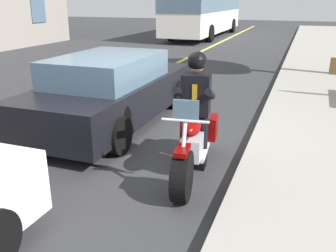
{
  "coord_description": "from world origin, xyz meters",
  "views": [
    {
      "loc": [
        5.63,
        2.72,
        2.43
      ],
      "look_at": [
        1.13,
        1.05,
        0.75
      ],
      "focal_mm": 39.14,
      "sensor_mm": 36.0,
      "label": 1
    }
  ],
  "objects": [
    {
      "name": "lane_center_stripe",
      "position": [
        0.0,
        -2.0,
        0.01
      ],
      "size": [
        60.0,
        0.16,
        0.01
      ],
      "primitive_type": "cube",
      "color": "#E5DB4C",
      "rests_on": "ground_plane"
    },
    {
      "name": "ground_plane",
      "position": [
        0.0,
        0.0,
        0.0
      ],
      "size": [
        80.0,
        80.0,
        0.0
      ],
      "primitive_type": "plane",
      "color": "#333335"
    },
    {
      "name": "rider_main",
      "position": [
        0.7,
        1.31,
        1.04
      ],
      "size": [
        0.67,
        0.61,
        1.74
      ],
      "color": "black",
      "rests_on": "ground_plane"
    },
    {
      "name": "car_silver",
      "position": [
        -0.69,
        -0.83,
        0.69
      ],
      "size": [
        4.6,
        1.92,
        1.4
      ],
      "color": "black",
      "rests_on": "ground_plane"
    },
    {
      "name": "bus_near",
      "position": [
        -18.93,
        -3.81,
        1.87
      ],
      "size": [
        11.05,
        2.7,
        3.3
      ],
      "color": "white",
      "rests_on": "ground_plane"
    },
    {
      "name": "motorcycle_main",
      "position": [
        0.89,
        1.34,
        0.45
      ],
      "size": [
        2.22,
        0.78,
        1.26
      ],
      "color": "black",
      "rests_on": "ground_plane"
    }
  ]
}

